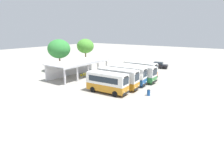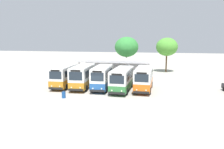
# 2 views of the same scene
# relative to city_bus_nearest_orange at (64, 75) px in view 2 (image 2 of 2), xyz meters

# --- Properties ---
(ground_plane) EXTENTS (180.00, 180.00, 0.00)m
(ground_plane) POSITION_rel_city_bus_nearest_orange_xyz_m (5.66, -2.99, -1.80)
(ground_plane) COLOR #A39E93
(city_bus_nearest_orange) EXTENTS (2.54, 6.94, 3.26)m
(city_bus_nearest_orange) POSITION_rel_city_bus_nearest_orange_xyz_m (0.00, 0.00, 0.00)
(city_bus_nearest_orange) COLOR black
(city_bus_nearest_orange) RESTS_ON ground
(city_bus_second_in_row) EXTENTS (2.66, 7.25, 3.36)m
(city_bus_second_in_row) POSITION_rel_city_bus_nearest_orange_xyz_m (3.00, -0.12, 0.05)
(city_bus_second_in_row) COLOR black
(city_bus_second_in_row) RESTS_ON ground
(city_bus_middle_cream) EXTENTS (2.52, 7.08, 3.34)m
(city_bus_middle_cream) POSITION_rel_city_bus_nearest_orange_xyz_m (6.00, -0.18, 0.04)
(city_bus_middle_cream) COLOR black
(city_bus_middle_cream) RESTS_ON ground
(city_bus_fourth_amber) EXTENTS (2.52, 7.68, 3.15)m
(city_bus_fourth_amber) POSITION_rel_city_bus_nearest_orange_xyz_m (8.99, -0.54, -0.05)
(city_bus_fourth_amber) COLOR black
(city_bus_fourth_amber) RESTS_ON ground
(city_bus_fifth_blue) EXTENTS (2.41, 7.11, 3.25)m
(city_bus_fifth_blue) POSITION_rel_city_bus_nearest_orange_xyz_m (11.99, 0.22, -0.00)
(city_bus_fifth_blue) COLOR black
(city_bus_fifth_blue) RESTS_ON ground
(terminal_canopy) EXTENTS (13.99, 5.99, 3.40)m
(terminal_canopy) POSITION_rel_city_bus_nearest_orange_xyz_m (5.49, 11.96, 0.84)
(terminal_canopy) COLOR silver
(terminal_canopy) RESTS_ON ground
(waiting_chair_end_by_column) EXTENTS (0.45, 0.45, 0.86)m
(waiting_chair_end_by_column) POSITION_rel_city_bus_nearest_orange_xyz_m (4.72, 10.14, -1.28)
(waiting_chair_end_by_column) COLOR slate
(waiting_chair_end_by_column) RESTS_ON ground
(waiting_chair_second_from_end) EXTENTS (0.45, 0.45, 0.86)m
(waiting_chair_second_from_end) POSITION_rel_city_bus_nearest_orange_xyz_m (5.44, 10.12, -1.28)
(waiting_chair_second_from_end) COLOR slate
(waiting_chair_second_from_end) RESTS_ON ground
(waiting_chair_middle_seat) EXTENTS (0.45, 0.45, 0.86)m
(waiting_chair_middle_seat) POSITION_rel_city_bus_nearest_orange_xyz_m (6.16, 10.19, -1.28)
(waiting_chair_middle_seat) COLOR slate
(waiting_chair_middle_seat) RESTS_ON ground
(waiting_chair_fourth_seat) EXTENTS (0.45, 0.45, 0.86)m
(waiting_chair_fourth_seat) POSITION_rel_city_bus_nearest_orange_xyz_m (6.89, 10.14, -1.28)
(waiting_chair_fourth_seat) COLOR slate
(waiting_chair_fourth_seat) RESTS_ON ground
(roadside_tree_behind_canopy) EXTENTS (5.35, 5.35, 7.72)m
(roadside_tree_behind_canopy) POSITION_rel_city_bus_nearest_orange_xyz_m (6.76, 19.28, 3.64)
(roadside_tree_behind_canopy) COLOR brown
(roadside_tree_behind_canopy) RESTS_ON ground
(roadside_tree_east_of_canopy) EXTENTS (4.65, 4.65, 7.52)m
(roadside_tree_east_of_canopy) POSITION_rel_city_bus_nearest_orange_xyz_m (15.67, 19.01, 3.73)
(roadside_tree_east_of_canopy) COLOR brown
(roadside_tree_east_of_canopy) RESTS_ON ground
(litter_bin_apron) EXTENTS (0.49, 0.49, 0.90)m
(litter_bin_apron) POSITION_rel_city_bus_nearest_orange_xyz_m (2.50, -5.99, -1.34)
(litter_bin_apron) COLOR #19478C
(litter_bin_apron) RESTS_ON ground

